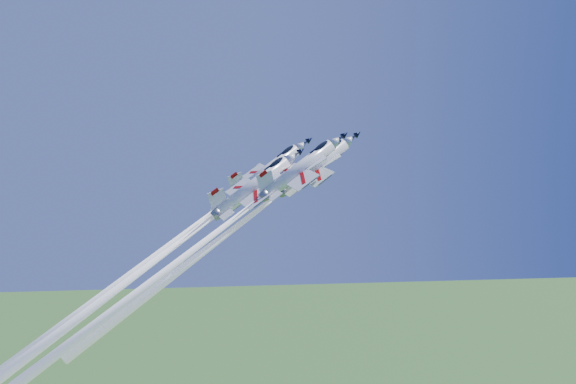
{
  "coord_description": "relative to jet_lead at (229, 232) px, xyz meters",
  "views": [
    {
      "loc": [
        -10.35,
        -101.47,
        104.59
      ],
      "look_at": [
        0.0,
        0.0,
        93.37
      ],
      "focal_mm": 40.0,
      "sensor_mm": 36.0,
      "label": 1
    }
  ],
  "objects": [
    {
      "name": "jet_left",
      "position": [
        -13.9,
        6.38,
        -6.19
      ],
      "size": [
        52.81,
        22.49,
        50.93
      ],
      "rotation": [
        0.61,
        0.15,
        -1.22
      ],
      "color": "white"
    },
    {
      "name": "jet_slot",
      "position": [
        -15.12,
        -3.76,
        -6.52
      ],
      "size": [
        50.42,
        21.58,
        48.25
      ],
      "rotation": [
        0.61,
        0.15,
        -1.22
      ],
      "color": "white"
    },
    {
      "name": "jet_right",
      "position": [
        -8.7,
        -6.07,
        -4.06
      ],
      "size": [
        50.29,
        21.45,
        48.37
      ],
      "rotation": [
        0.61,
        0.15,
        -1.22
      ],
      "color": "white"
    },
    {
      "name": "jet_lead",
      "position": [
        0.0,
        0.0,
        0.0
      ],
      "size": [
        40.77,
        17.69,
        38.27
      ],
      "rotation": [
        0.61,
        0.15,
        -1.22
      ],
      "color": "white"
    }
  ]
}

